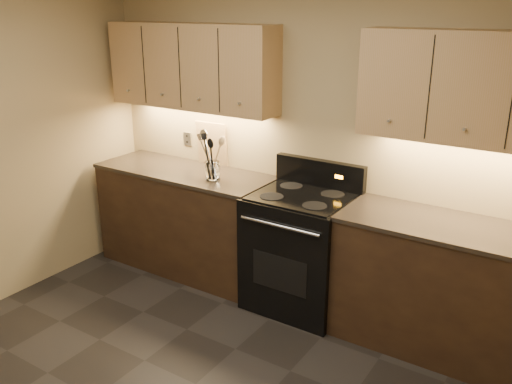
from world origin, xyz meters
TOP-DOWN VIEW (x-y plane):
  - wall_back at (0.00, 2.00)m, footprint 4.00×0.04m
  - counter_left at (-1.10, 1.70)m, footprint 1.62×0.62m
  - counter_right at (1.18, 1.70)m, footprint 1.46×0.62m
  - stove at (0.08, 1.68)m, footprint 0.76×0.68m
  - upper_cab_left at (-1.10, 1.85)m, footprint 1.60×0.30m
  - upper_cab_right at (1.18, 1.85)m, footprint 1.44×0.30m
  - outlet_plate at (-1.30, 1.99)m, footprint 0.08×0.01m
  - utensil_crock at (-0.73, 1.63)m, footprint 0.14×0.14m
  - cutting_board at (-1.00, 1.97)m, footprint 0.31×0.07m
  - wooden_spoon at (-0.76, 1.62)m, footprint 0.14×0.17m
  - black_spoon at (-0.73, 1.64)m, footprint 0.10×0.14m
  - black_turner at (-0.73, 1.61)m, footprint 0.18×0.12m
  - steel_spatula at (-0.71, 1.63)m, footprint 0.24×0.14m
  - steel_skimmer at (-0.69, 1.62)m, footprint 0.27×0.16m

SIDE VIEW (x-z plane):
  - counter_left at x=-1.10m, z-range 0.00..0.93m
  - counter_right at x=1.18m, z-range 0.00..0.93m
  - stove at x=0.08m, z-range -0.09..1.05m
  - utensil_crock at x=-0.73m, z-range 0.92..1.07m
  - wooden_spoon at x=-0.76m, z-range 0.94..1.29m
  - black_spoon at x=-0.73m, z-range 0.94..1.30m
  - outlet_plate at x=-1.30m, z-range 1.06..1.18m
  - cutting_board at x=-1.00m, z-range 0.93..1.32m
  - black_turner at x=-0.73m, z-range 0.94..1.33m
  - steel_spatula at x=-0.71m, z-range 0.94..1.35m
  - steel_skimmer at x=-0.69m, z-range 0.94..1.34m
  - wall_back at x=0.00m, z-range 0.00..2.60m
  - upper_cab_left at x=-1.10m, z-range 1.45..2.15m
  - upper_cab_right at x=1.18m, z-range 1.45..2.15m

